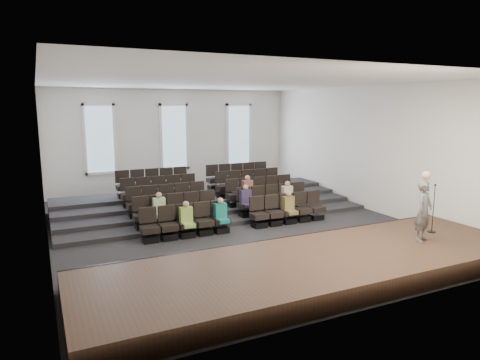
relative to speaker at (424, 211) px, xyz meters
The scene contains 14 objects.
ground 6.37m from the speaker, 122.79° to the left, with size 14.00×14.00×0.00m, color black.
ceiling 7.23m from the speaker, 122.79° to the left, with size 12.00×14.00×0.02m, color white.
wall_back 12.77m from the speaker, 105.39° to the left, with size 12.00×0.04×5.00m, color silver.
wall_front 3.99m from the speaker, 152.18° to the right, with size 12.00×0.04×5.00m, color silver.
wall_left 10.82m from the speaker, 150.85° to the left, with size 0.04×14.00×5.00m, color silver.
wall_right 5.98m from the speaker, 63.21° to the left, with size 0.04×14.00×5.00m, color silver.
stage 3.55m from the speaker, behind, with size 11.80×3.60×0.50m, color #3E271A.
stage_lip 4.03m from the speaker, 150.51° to the left, with size 11.80×0.06×0.52m, color black.
risers 9.13m from the speaker, 111.87° to the left, with size 11.80×4.80×0.60m.
seating_rows 7.60m from the speaker, 116.46° to the left, with size 6.80×4.70×1.67m.
windows 12.72m from the speaker, 105.47° to the left, with size 8.44×0.10×3.24m.
audience 6.29m from the speaker, 120.58° to the left, with size 5.45×2.64×1.10m.
speaker is the anchor object (origin of this frame).
mic_stand 1.11m from the speaker, 26.51° to the left, with size 0.24×0.24×1.45m.
Camera 1 is at (-6.09, -13.38, 4.19)m, focal length 32.00 mm.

